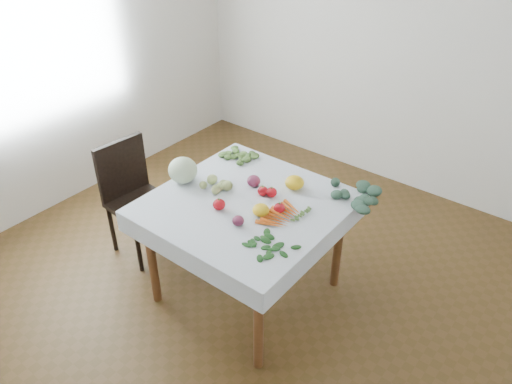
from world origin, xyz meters
TOP-DOWN VIEW (x-y plane):
  - ground at (0.00, 0.00)m, footprint 4.00×4.00m
  - back_wall at (0.00, 2.00)m, footprint 4.00×0.04m
  - left_wall at (-2.00, 0.00)m, footprint 0.04×4.00m
  - table at (0.00, 0.00)m, footprint 1.00×1.00m
  - tablecloth at (0.00, 0.00)m, footprint 1.12×1.12m
  - chair at (-0.98, -0.12)m, footprint 0.43×0.43m
  - cabbage at (-0.48, -0.06)m, footprint 0.20×0.20m
  - tomato_a at (0.08, 0.15)m, footprint 0.08×0.08m
  - tomato_b at (0.03, 0.13)m, footprint 0.09×0.09m
  - tomato_c at (-0.08, -0.16)m, footprint 0.09×0.09m
  - tomato_d at (0.22, 0.04)m, footprint 0.07×0.07m
  - heirloom_back at (0.14, 0.32)m, footprint 0.16×0.16m
  - heirloom_front at (0.15, -0.05)m, footprint 0.13×0.13m
  - onion_a at (-0.08, 0.18)m, footprint 0.09×0.09m
  - onion_b at (0.11, -0.21)m, footprint 0.07×0.07m
  - tomatillo_cluster at (-0.25, 0.01)m, footprint 0.16×0.13m
  - carrot_bunch at (0.27, 0.01)m, footprint 0.18×0.31m
  - kale_bunch at (0.48, 0.45)m, footprint 0.39×0.29m
  - basil_bunch at (0.37, -0.27)m, footprint 0.27×0.21m
  - dill_bunch at (-0.41, 0.42)m, footprint 0.28×0.22m

SIDE VIEW (x-z plane):
  - ground at x=0.00m, z-range 0.00..0.00m
  - chair at x=-0.98m, z-range 0.06..0.94m
  - table at x=0.00m, z-range 0.28..1.03m
  - tablecloth at x=0.00m, z-range 0.75..0.76m
  - basil_bunch at x=0.37m, z-range 0.76..0.77m
  - carrot_bunch at x=0.27m, z-range 0.76..0.78m
  - dill_bunch at x=-0.41m, z-range 0.76..0.78m
  - kale_bunch at x=0.48m, z-range 0.76..0.80m
  - tomatillo_cluster at x=-0.25m, z-range 0.76..0.81m
  - onion_b at x=0.11m, z-range 0.76..0.82m
  - tomato_b at x=0.03m, z-range 0.76..0.82m
  - tomato_d at x=0.22m, z-range 0.76..0.82m
  - tomato_a at x=0.08m, z-range 0.76..0.82m
  - tomato_c at x=-0.08m, z-range 0.76..0.82m
  - heirloom_front at x=0.15m, z-range 0.76..0.83m
  - onion_a at x=-0.08m, z-range 0.76..0.83m
  - heirloom_back at x=0.14m, z-range 0.76..0.84m
  - cabbage at x=-0.48m, z-range 0.76..0.93m
  - back_wall at x=0.00m, z-range 0.00..2.70m
  - left_wall at x=-2.00m, z-range 0.00..2.70m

